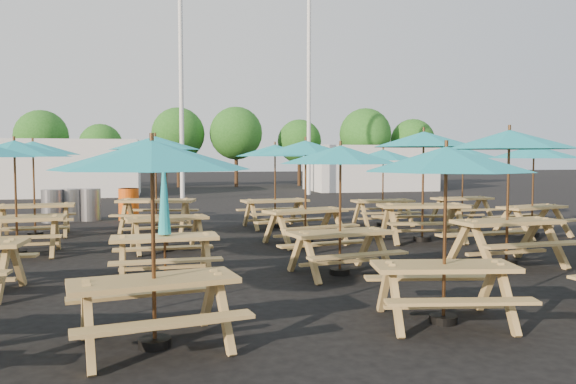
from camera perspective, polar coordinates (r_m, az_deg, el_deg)
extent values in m
plane|color=black|center=(12.44, 1.59, -5.49)|extent=(120.00, 120.00, 0.00)
cube|color=tan|center=(12.36, -25.87, -2.44)|extent=(1.84, 0.79, 0.06)
cube|color=tan|center=(11.74, -26.38, -4.19)|extent=(1.82, 0.34, 0.04)
cube|color=tan|center=(13.04, -25.34, -3.42)|extent=(1.82, 0.34, 0.04)
cylinder|color=black|center=(12.45, -25.78, -5.62)|extent=(0.36, 0.36, 0.10)
cylinder|color=brown|center=(12.32, -25.92, -0.54)|extent=(0.04, 0.04, 2.31)
cone|color=teal|center=(12.30, -26.05, 3.99)|extent=(2.28, 2.28, 0.32)
cube|color=tan|center=(15.15, -24.35, -1.28)|extent=(1.91, 0.89, 0.06)
cube|color=tan|center=(14.51, -24.59, -2.67)|extent=(1.87, 0.43, 0.04)
cube|color=tan|center=(15.85, -24.07, -2.15)|extent=(1.87, 0.43, 0.04)
cylinder|color=black|center=(15.22, -24.28, -3.94)|extent=(0.37, 0.37, 0.10)
cylinder|color=brown|center=(15.12, -24.39, 0.31)|extent=(0.05, 0.05, 2.36)
cone|color=teal|center=(15.10, -24.49, 4.09)|extent=(2.42, 2.42, 0.33)
cube|color=tan|center=(6.00, -13.47, -8.78)|extent=(1.78, 0.94, 0.06)
cube|color=tan|center=(5.48, -12.31, -12.91)|extent=(1.70, 0.52, 0.04)
cube|color=tan|center=(6.66, -14.34, -9.96)|extent=(1.70, 0.52, 0.04)
cylinder|color=black|center=(6.17, -13.38, -14.66)|extent=(0.34, 0.34, 0.09)
cylinder|color=brown|center=(5.93, -13.52, -5.15)|extent=(0.04, 0.04, 2.16)
cone|color=teal|center=(5.86, -13.65, 3.67)|extent=(2.35, 2.35, 0.30)
cube|color=tan|center=(9.15, -12.42, -4.54)|extent=(1.68, 0.69, 0.06)
cube|color=tan|center=(8.59, -12.24, -6.89)|extent=(1.67, 0.27, 0.04)
cube|color=tan|center=(9.80, -12.53, -5.59)|extent=(1.67, 0.27, 0.04)
cylinder|color=black|center=(9.27, -12.36, -8.46)|extent=(0.33, 0.33, 0.09)
cylinder|color=brown|center=(9.11, -12.45, -2.17)|extent=(0.04, 0.04, 2.13)
cone|color=teal|center=(9.08, -12.48, 0.15)|extent=(0.20, 0.20, 1.39)
cube|color=tan|center=(12.02, -12.21, -2.60)|extent=(1.75, 0.91, 0.06)
cube|color=tan|center=(11.46, -11.64, -4.25)|extent=(1.68, 0.50, 0.04)
cube|color=tan|center=(12.65, -12.69, -3.52)|extent=(1.68, 0.50, 0.04)
cylinder|color=black|center=(12.11, -12.17, -5.60)|extent=(0.33, 0.33, 0.09)
cylinder|color=brown|center=(11.99, -12.23, -0.80)|extent=(0.04, 0.04, 2.13)
cone|color=teal|center=(11.95, -12.29, 3.49)|extent=(2.30, 2.30, 0.30)
cube|color=tan|center=(15.14, -13.24, -0.86)|extent=(2.10, 1.21, 0.07)
cube|color=tan|center=(14.47, -13.89, -2.34)|extent=(1.98, 0.73, 0.04)
cube|color=tan|center=(15.86, -12.61, -1.80)|extent=(1.98, 0.73, 0.04)
cylinder|color=black|center=(15.21, -13.20, -3.70)|extent=(0.39, 0.39, 0.11)
cylinder|color=brown|center=(15.11, -13.27, 0.83)|extent=(0.05, 0.05, 2.52)
cone|color=teal|center=(15.10, -13.33, 4.87)|extent=(2.87, 2.87, 0.35)
cube|color=tan|center=(6.92, 15.59, -7.28)|extent=(1.74, 0.94, 0.06)
cube|color=tan|center=(6.42, 17.25, -10.61)|extent=(1.67, 0.53, 0.04)
cube|color=tan|center=(7.54, 14.11, -8.42)|extent=(1.67, 0.53, 0.04)
cylinder|color=black|center=(7.07, 15.50, -12.33)|extent=(0.33, 0.33, 0.09)
cylinder|color=brown|center=(6.86, 15.64, -4.20)|extent=(0.04, 0.04, 2.11)
cone|color=teal|center=(6.80, 15.77, 3.25)|extent=(2.32, 2.32, 0.29)
cube|color=tan|center=(9.41, 5.30, -4.16)|extent=(1.79, 0.93, 0.06)
cube|color=tan|center=(8.92, 7.19, -6.39)|extent=(1.72, 0.51, 0.04)
cube|color=tan|center=(10.00, 3.61, -5.27)|extent=(1.72, 0.51, 0.04)
cylinder|color=black|center=(9.52, 5.28, -8.05)|extent=(0.34, 0.34, 0.09)
cylinder|color=brown|center=(9.37, 5.32, -1.81)|extent=(0.04, 0.04, 2.18)
cone|color=teal|center=(9.33, 5.35, 3.82)|extent=(2.36, 2.36, 0.30)
cube|color=tan|center=(12.59, 1.79, -1.92)|extent=(1.96, 1.16, 0.06)
cube|color=tan|center=(12.05, 3.38, -3.59)|extent=(1.84, 0.72, 0.04)
cube|color=tan|center=(13.21, 0.33, -2.95)|extent=(1.84, 0.72, 0.04)
cylinder|color=black|center=(12.68, 1.78, -5.09)|extent=(0.37, 0.37, 0.10)
cylinder|color=brown|center=(12.55, 1.79, -0.01)|extent=(0.04, 0.04, 2.35)
cone|color=teal|center=(12.53, 1.80, 4.51)|extent=(2.71, 2.71, 0.33)
cube|color=tan|center=(15.56, -1.32, -0.89)|extent=(1.89, 0.94, 0.06)
cube|color=tan|center=(14.97, -0.47, -2.19)|extent=(1.83, 0.49, 0.04)
cube|color=tan|center=(16.22, -2.11, -1.74)|extent=(1.83, 0.49, 0.04)
cylinder|color=black|center=(15.63, -1.32, -3.43)|extent=(0.36, 0.36, 0.10)
cylinder|color=brown|center=(15.54, -1.32, 0.63)|extent=(0.04, 0.04, 2.32)
cone|color=teal|center=(15.52, -1.33, 4.24)|extent=(2.46, 2.46, 0.32)
cube|color=tan|center=(10.89, 21.38, -2.83)|extent=(1.98, 0.87, 0.06)
cube|color=tan|center=(10.39, 23.76, -4.92)|extent=(1.95, 0.39, 0.04)
cube|color=tan|center=(11.49, 19.15, -4.02)|extent=(1.95, 0.39, 0.04)
cylinder|color=black|center=(11.00, 21.29, -6.67)|extent=(0.39, 0.39, 0.11)
cylinder|color=brown|center=(10.85, 21.43, -0.52)|extent=(0.05, 0.05, 2.47)
cone|color=teal|center=(10.83, 21.56, 4.99)|extent=(2.47, 2.47, 0.34)
cube|color=tan|center=(13.41, 13.51, -1.37)|extent=(2.10, 1.07, 0.07)
cube|color=tan|center=(12.74, 14.53, -3.11)|extent=(2.03, 0.57, 0.04)
cube|color=tan|center=(14.14, 12.56, -2.42)|extent=(2.03, 0.57, 0.04)
cylinder|color=black|center=(13.49, 13.47, -4.63)|extent=(0.40, 0.40, 0.11)
cylinder|color=brown|center=(13.37, 13.54, 0.59)|extent=(0.05, 0.05, 2.57)
cone|color=teal|center=(13.36, 13.61, 5.23)|extent=(2.75, 2.75, 0.36)
cube|color=tan|center=(16.22, 9.60, -0.90)|extent=(1.71, 0.67, 0.06)
cube|color=tan|center=(15.67, 10.48, -2.08)|extent=(1.71, 0.24, 0.04)
cube|color=tan|center=(16.82, 8.76, -1.68)|extent=(1.71, 0.24, 0.04)
cylinder|color=black|center=(16.28, 9.58, -3.20)|extent=(0.34, 0.34, 0.10)
cylinder|color=brown|center=(16.19, 9.62, 0.47)|extent=(0.04, 0.04, 2.19)
cone|color=teal|center=(16.17, 9.65, 3.74)|extent=(2.06, 2.06, 0.30)
cube|color=tan|center=(15.02, 23.57, -1.42)|extent=(1.89, 1.11, 0.06)
cube|color=tan|center=(14.65, 25.53, -2.72)|extent=(1.78, 0.69, 0.04)
cube|color=tan|center=(15.45, 21.66, -2.30)|extent=(1.78, 0.69, 0.04)
cylinder|color=black|center=(15.09, 23.51, -3.99)|extent=(0.35, 0.35, 0.10)
cylinder|color=brown|center=(14.99, 23.61, 0.11)|extent=(0.04, 0.04, 2.26)
cone|color=teal|center=(14.96, 23.70, 3.77)|extent=(2.60, 2.60, 0.32)
cube|color=tan|center=(17.45, 17.29, -0.63)|extent=(1.81, 0.82, 0.06)
cube|color=tan|center=(16.94, 18.52, -1.74)|extent=(1.78, 0.38, 0.04)
cube|color=tan|center=(18.00, 16.09, -1.39)|extent=(1.78, 0.38, 0.04)
cylinder|color=black|center=(17.51, 17.24, -2.84)|extent=(0.35, 0.35, 0.10)
cylinder|color=brown|center=(17.42, 17.31, 0.69)|extent=(0.04, 0.04, 2.25)
cone|color=teal|center=(17.40, 17.37, 3.82)|extent=(2.28, 2.28, 0.31)
cylinder|color=gray|center=(18.20, -22.83, -1.31)|extent=(0.61, 0.61, 0.99)
cylinder|color=gray|center=(18.37, -21.13, -1.23)|extent=(0.61, 0.61, 0.99)
cylinder|color=gray|center=(18.28, -19.43, -1.22)|extent=(0.61, 0.61, 0.99)
cylinder|color=#EE560E|center=(18.06, -15.87, -1.20)|extent=(0.61, 0.61, 0.99)
cylinder|color=#178323|center=(18.07, -15.88, -1.20)|extent=(0.61, 0.61, 0.99)
cylinder|color=silver|center=(26.21, -10.82, 12.41)|extent=(0.20, 0.20, 12.00)
cylinder|color=silver|center=(29.18, 2.14, 11.57)|extent=(0.20, 0.20, 12.00)
cube|color=silver|center=(30.27, -22.47, 2.28)|extent=(8.00, 4.00, 2.80)
cube|color=silver|center=(33.18, 8.25, 2.44)|extent=(7.00, 4.00, 2.60)
cylinder|color=#382314|center=(36.39, -23.68, 1.91)|extent=(0.24, 0.24, 2.14)
sphere|color=#1E5919|center=(36.40, -23.76, 5.20)|extent=(3.11, 3.11, 3.11)
cylinder|color=#382314|center=(35.69, -18.44, 1.72)|extent=(0.24, 0.24, 1.78)
sphere|color=#1E5919|center=(35.68, -18.50, 4.52)|extent=(2.59, 2.59, 2.59)
cylinder|color=#382314|center=(36.63, -11.05, 2.29)|extent=(0.24, 0.24, 2.31)
sphere|color=#1E5919|center=(36.65, -11.09, 5.83)|extent=(3.36, 3.36, 3.36)
cylinder|color=#382314|center=(36.49, -5.28, 2.37)|extent=(0.24, 0.24, 2.35)
sphere|color=#1E5919|center=(36.51, -5.30, 5.97)|extent=(3.41, 3.41, 3.41)
cylinder|color=#382314|center=(37.74, 1.15, 2.18)|extent=(0.24, 0.24, 2.02)
sphere|color=#1E5919|center=(37.74, 1.16, 5.17)|extent=(2.94, 2.94, 2.94)
cylinder|color=#382314|center=(37.26, 7.83, 2.36)|extent=(0.24, 0.24, 2.32)
sphere|color=#1E5919|center=(37.28, 7.86, 5.85)|extent=(3.38, 3.38, 3.38)
cylinder|color=#382314|center=(38.64, 12.51, 2.13)|extent=(0.24, 0.24, 2.03)
sphere|color=#1E5919|center=(38.64, 12.55, 5.08)|extent=(2.95, 2.95, 2.95)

